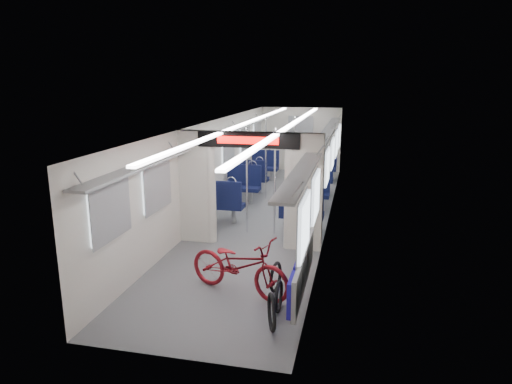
% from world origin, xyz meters
% --- Properties ---
extents(carriage, '(12.00, 12.02, 2.31)m').
position_xyz_m(carriage, '(0.00, -0.27, 1.50)').
color(carriage, '#515456').
rests_on(carriage, ground).
extents(bicycle, '(1.89, 1.17, 0.94)m').
position_xyz_m(bicycle, '(0.35, -4.15, 0.47)').
color(bicycle, maroon).
rests_on(bicycle, ground).
extents(flip_bench, '(0.12, 2.15, 0.57)m').
position_xyz_m(flip_bench, '(1.35, -4.36, 0.58)').
color(flip_bench, gray).
rests_on(flip_bench, carriage).
extents(bike_hoop_a, '(0.22, 0.51, 0.53)m').
position_xyz_m(bike_hoop_a, '(1.05, -5.12, 0.24)').
color(bike_hoop_a, black).
rests_on(bike_hoop_a, ground).
extents(bike_hoop_b, '(0.06, 0.47, 0.47)m').
position_xyz_m(bike_hoop_b, '(1.05, -4.60, 0.21)').
color(bike_hoop_b, black).
rests_on(bike_hoop_b, ground).
extents(bike_hoop_c, '(0.13, 0.50, 0.50)m').
position_xyz_m(bike_hoop_c, '(0.90, -3.97, 0.22)').
color(bike_hoop_c, black).
rests_on(bike_hoop_c, ground).
extents(seat_bay_near_left, '(0.94, 2.22, 1.14)m').
position_xyz_m(seat_bay_near_left, '(-0.93, 0.22, 0.56)').
color(seat_bay_near_left, '#0B1033').
rests_on(seat_bay_near_left, ground).
extents(seat_bay_near_right, '(0.95, 2.28, 1.16)m').
position_xyz_m(seat_bay_near_right, '(0.93, -0.08, 0.57)').
color(seat_bay_near_right, '#0B1033').
rests_on(seat_bay_near_right, ground).
extents(seat_bay_far_left, '(0.91, 2.10, 1.11)m').
position_xyz_m(seat_bay_far_left, '(-0.93, 3.19, 0.55)').
color(seat_bay_far_left, '#0B1033').
rests_on(seat_bay_far_left, ground).
extents(seat_bay_far_right, '(0.93, 2.17, 1.13)m').
position_xyz_m(seat_bay_far_right, '(0.93, 3.52, 0.56)').
color(seat_bay_far_right, '#0B1033').
rests_on(seat_bay_far_right, ground).
extents(stanchion_near_left, '(0.04, 0.04, 2.30)m').
position_xyz_m(stanchion_near_left, '(-0.23, -1.27, 1.15)').
color(stanchion_near_left, silver).
rests_on(stanchion_near_left, ground).
extents(stanchion_near_right, '(0.04, 0.04, 2.30)m').
position_xyz_m(stanchion_near_right, '(0.37, -1.23, 1.15)').
color(stanchion_near_right, silver).
rests_on(stanchion_near_right, ground).
extents(stanchion_far_left, '(0.04, 0.04, 2.30)m').
position_xyz_m(stanchion_far_left, '(-0.42, 1.70, 1.15)').
color(stanchion_far_left, silver).
rests_on(stanchion_far_left, ground).
extents(stanchion_far_right, '(0.04, 0.04, 2.30)m').
position_xyz_m(stanchion_far_right, '(0.35, 1.80, 1.15)').
color(stanchion_far_right, silver).
rests_on(stanchion_far_right, ground).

